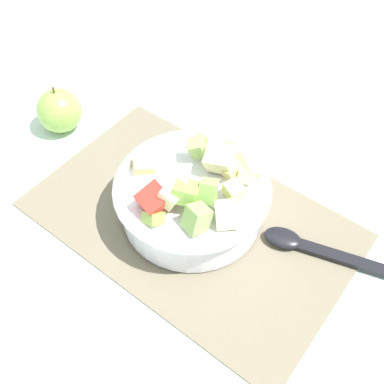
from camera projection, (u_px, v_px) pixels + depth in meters
name	position (u px, v px, depth m)	size (l,w,h in m)	color
ground_plane	(191.00, 220.00, 0.74)	(2.40, 2.40, 0.00)	silver
placemat	(191.00, 219.00, 0.73)	(0.49, 0.30, 0.01)	#756B56
salad_bowl	(193.00, 195.00, 0.70)	(0.23, 0.23, 0.11)	white
serving_spoon	(319.00, 250.00, 0.69)	(0.24, 0.09, 0.01)	black
whole_apple	(59.00, 111.00, 0.84)	(0.08, 0.08, 0.09)	#8CB74C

